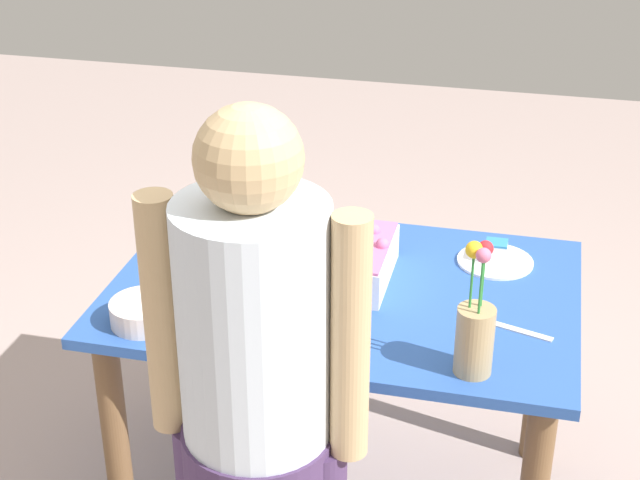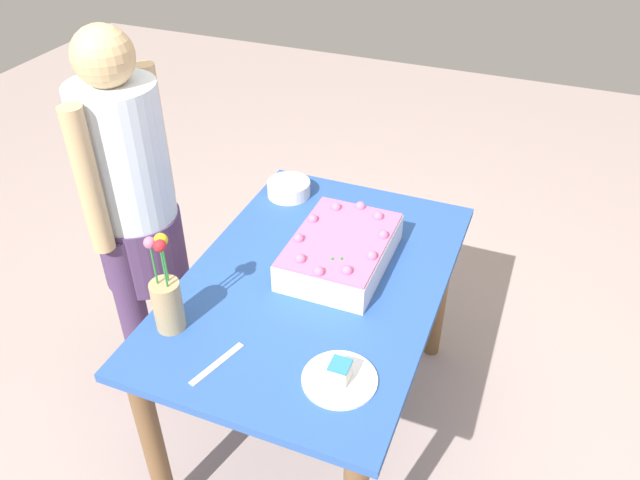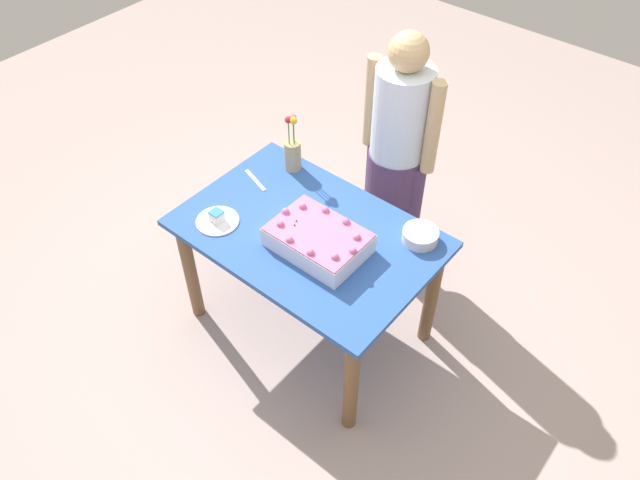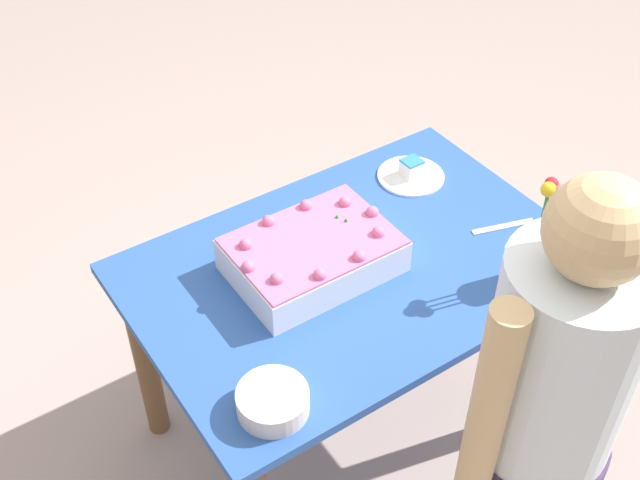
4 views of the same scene
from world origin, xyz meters
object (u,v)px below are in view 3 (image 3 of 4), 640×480
at_px(flower_vase, 293,152).
at_px(fruit_bowl, 420,236).
at_px(cake_knife, 255,180).
at_px(person_standing, 398,144).
at_px(serving_plate_with_slice, 217,219).
at_px(sheet_cake, 318,239).

bearing_deg(flower_vase, fruit_bowl, -1.65).
distance_m(cake_knife, flower_vase, 0.25).
bearing_deg(person_standing, serving_plate_with_slice, -23.38).
distance_m(sheet_cake, cake_knife, 0.59).
bearing_deg(flower_vase, person_standing, 44.98).
bearing_deg(fruit_bowl, person_standing, 135.29).
relative_size(fruit_bowl, person_standing, 0.12).
relative_size(cake_knife, person_standing, 0.13).
height_order(serving_plate_with_slice, cake_knife, serving_plate_with_slice).
relative_size(sheet_cake, person_standing, 0.30).
bearing_deg(flower_vase, cake_knife, -112.66).
xyz_separation_m(serving_plate_with_slice, person_standing, (0.41, 0.95, 0.10)).
bearing_deg(cake_knife, flower_vase, -95.52).
relative_size(serving_plate_with_slice, flower_vase, 0.64).
xyz_separation_m(cake_knife, person_standing, (0.48, 0.60, 0.12)).
height_order(sheet_cake, flower_vase, flower_vase).
bearing_deg(serving_plate_with_slice, fruit_bowl, 32.23).
height_order(serving_plate_with_slice, flower_vase, flower_vase).
bearing_deg(sheet_cake, flower_vase, 142.46).
bearing_deg(serving_plate_with_slice, flower_vase, 88.77).
relative_size(serving_plate_with_slice, cake_knife, 1.08).
distance_m(sheet_cake, person_standing, 0.77).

